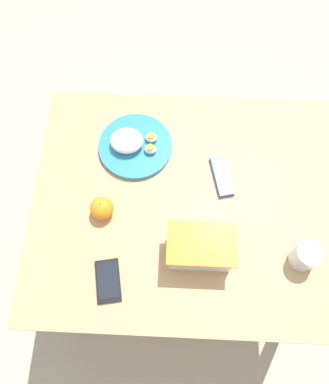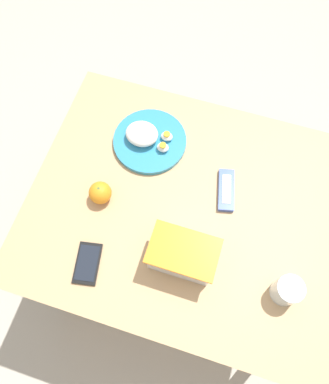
{
  "view_description": "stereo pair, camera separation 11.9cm",
  "coord_description": "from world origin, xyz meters",
  "px_view_note": "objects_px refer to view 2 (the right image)",
  "views": [
    {
      "loc": [
        0.06,
        0.44,
        1.84
      ],
      "look_at": [
        0.08,
        -0.02,
        0.74
      ],
      "focal_mm": 35.0,
      "sensor_mm": 36.0,
      "label": 1
    },
    {
      "loc": [
        -0.06,
        0.42,
        1.84
      ],
      "look_at": [
        0.08,
        -0.02,
        0.74
      ],
      "focal_mm": 35.0,
      "sensor_mm": 36.0,
      "label": 2
    }
  ],
  "objects_px": {
    "rice_plate": "(148,139)",
    "cell_phone": "(88,263)",
    "food_container": "(183,255)",
    "orange_fruit": "(100,193)",
    "drinking_glass": "(287,290)",
    "candy_bar": "(226,190)"
  },
  "relations": [
    {
      "from": "orange_fruit",
      "to": "rice_plate",
      "type": "xyz_separation_m",
      "value": [
        -0.08,
        -0.24,
        -0.02
      ]
    },
    {
      "from": "food_container",
      "to": "orange_fruit",
      "type": "xyz_separation_m",
      "value": [
        0.31,
        -0.12,
        -0.01
      ]
    },
    {
      "from": "rice_plate",
      "to": "drinking_glass",
      "type": "xyz_separation_m",
      "value": [
        -0.54,
        0.36,
        0.02
      ]
    },
    {
      "from": "orange_fruit",
      "to": "cell_phone",
      "type": "bearing_deg",
      "value": 99.93
    },
    {
      "from": "candy_bar",
      "to": "drinking_glass",
      "type": "distance_m",
      "value": 0.36
    },
    {
      "from": "cell_phone",
      "to": "food_container",
      "type": "bearing_deg",
      "value": -159.78
    },
    {
      "from": "rice_plate",
      "to": "candy_bar",
      "type": "distance_m",
      "value": 0.32
    },
    {
      "from": "food_container",
      "to": "cell_phone",
      "type": "distance_m",
      "value": 0.29
    },
    {
      "from": "food_container",
      "to": "cell_phone",
      "type": "xyz_separation_m",
      "value": [
        0.27,
        0.1,
        -0.04
      ]
    },
    {
      "from": "rice_plate",
      "to": "cell_phone",
      "type": "distance_m",
      "value": 0.46
    },
    {
      "from": "rice_plate",
      "to": "cell_phone",
      "type": "xyz_separation_m",
      "value": [
        0.04,
        0.46,
        -0.02
      ]
    },
    {
      "from": "rice_plate",
      "to": "cell_phone",
      "type": "height_order",
      "value": "rice_plate"
    },
    {
      "from": "orange_fruit",
      "to": "drinking_glass",
      "type": "xyz_separation_m",
      "value": [
        -0.61,
        0.12,
        0.01
      ]
    },
    {
      "from": "drinking_glass",
      "to": "rice_plate",
      "type": "bearing_deg",
      "value": -34.15
    },
    {
      "from": "orange_fruit",
      "to": "cell_phone",
      "type": "height_order",
      "value": "orange_fruit"
    },
    {
      "from": "food_container",
      "to": "rice_plate",
      "type": "bearing_deg",
      "value": -57.54
    },
    {
      "from": "candy_bar",
      "to": "drinking_glass",
      "type": "relative_size",
      "value": 1.75
    },
    {
      "from": "candy_bar",
      "to": "drinking_glass",
      "type": "xyz_separation_m",
      "value": [
        -0.24,
        0.26,
        0.03
      ]
    },
    {
      "from": "cell_phone",
      "to": "drinking_glass",
      "type": "height_order",
      "value": "drinking_glass"
    },
    {
      "from": "food_container",
      "to": "candy_bar",
      "type": "xyz_separation_m",
      "value": [
        -0.07,
        -0.26,
        -0.04
      ]
    },
    {
      "from": "orange_fruit",
      "to": "drinking_glass",
      "type": "height_order",
      "value": "drinking_glass"
    },
    {
      "from": "food_container",
      "to": "rice_plate",
      "type": "height_order",
      "value": "food_container"
    }
  ]
}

